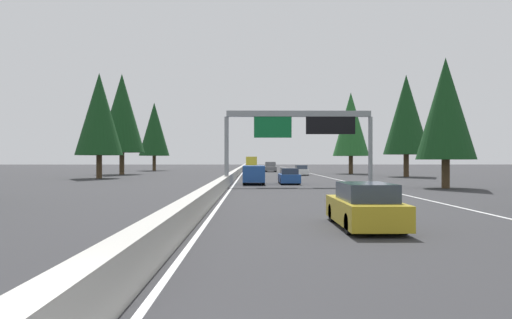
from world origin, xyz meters
name	(u,v)px	position (x,y,z in m)	size (l,w,h in m)	color
ground_plane	(239,176)	(60.00, 0.00, 0.00)	(320.00, 320.00, 0.00)	#2D2D30
median_barrier	(240,170)	(80.00, 0.30, 0.45)	(180.00, 0.56, 0.90)	#ADAAA3
shoulder_stripe_right	(311,174)	(70.00, -11.52, 0.01)	(160.00, 0.16, 0.01)	silver
shoulder_stripe_median	(242,174)	(70.00, -0.25, 0.01)	(160.00, 0.16, 0.01)	silver
sign_gantry_overhead	(301,126)	(35.04, -6.04, 5.11)	(0.50, 12.68, 6.42)	gray
sedan_near_right	(365,207)	(11.07, -5.55, 0.68)	(4.40, 1.80, 1.47)	#AD931E
minivan_far_right	(254,174)	(37.99, -2.03, 0.95)	(5.00, 1.95, 1.69)	#1E4793
sedan_mid_center	(251,172)	(55.32, -1.78, 0.68)	(4.40, 1.80, 1.47)	slate
bus_far_left	(252,162)	(121.73, -1.85, 1.72)	(11.50, 2.55, 3.10)	#1E4793
sedan_mid_right	(289,177)	(38.36, -5.31, 0.68)	(4.40, 1.80, 1.47)	#1E4793
box_truck_distant_b	(251,163)	(99.28, -1.78, 1.61)	(8.50, 2.40, 2.95)	gold
pickup_mid_left	(271,167)	(82.05, -5.40, 0.91)	(5.60, 2.00, 1.86)	slate
sedan_distant_a	(301,171)	(62.33, -9.04, 0.68)	(4.40, 1.80, 1.47)	white
conifer_right_near	(446,109)	(31.62, -17.01, 6.22)	(4.51, 4.51, 10.24)	#4C3823
conifer_right_mid	(406,115)	(55.93, -22.21, 8.19)	(5.92, 5.92, 13.46)	#4C3823
conifer_right_far	(351,124)	(68.87, -17.73, 7.95)	(5.75, 5.75, 13.07)	#4C3823
conifer_left_near	(99,114)	(51.00, 16.48, 7.73)	(5.59, 5.59, 12.71)	#4C3823
conifer_left_mid	(122,113)	(65.85, 18.00, 9.38)	(6.78, 6.78, 15.42)	#4C3823
conifer_left_far	(154,129)	(90.64, 18.38, 8.60)	(6.22, 6.22, 14.15)	#4C3823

